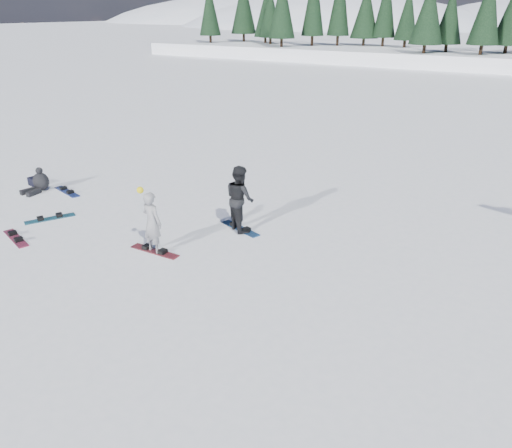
{
  "coord_description": "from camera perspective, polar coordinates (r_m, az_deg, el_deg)",
  "views": [
    {
      "loc": [
        8.08,
        -8.85,
        6.07
      ],
      "look_at": [
        2.04,
        0.89,
        1.1
      ],
      "focal_mm": 35.0,
      "sensor_mm": 36.0,
      "label": 1
    }
  ],
  "objects": [
    {
      "name": "snowboard_loose_b",
      "position": [
        15.87,
        -25.76,
        -1.47
      ],
      "size": [
        1.51,
        0.73,
        0.03
      ],
      "primitive_type": "cube",
      "rotation": [
        0.0,
        0.0,
        -0.31
      ],
      "color": "maroon",
      "rests_on": "ground"
    },
    {
      "name": "snowboard_woman",
      "position": [
        13.82,
        -11.5,
        -3.07
      ],
      "size": [
        1.51,
        0.32,
        0.03
      ],
      "primitive_type": "cube",
      "rotation": [
        0.0,
        0.0,
        0.03
      ],
      "color": "maroon",
      "rests_on": "ground"
    },
    {
      "name": "snowboard_loose_c",
      "position": [
        19.2,
        -20.79,
        3.47
      ],
      "size": [
        1.52,
        0.65,
        0.03
      ],
      "primitive_type": "cube",
      "rotation": [
        0.0,
        0.0,
        -0.25
      ],
      "color": "navy",
      "rests_on": "ground"
    },
    {
      "name": "snowboard_man",
      "position": [
        14.92,
        -1.81,
        -0.52
      ],
      "size": [
        1.52,
        0.71,
        0.03
      ],
      "primitive_type": "cube",
      "rotation": [
        0.0,
        0.0,
        -0.3
      ],
      "color": "navy",
      "rests_on": "ground"
    },
    {
      "name": "snowboarder_man",
      "position": [
        14.56,
        -1.85,
        2.95
      ],
      "size": [
        1.2,
        1.12,
        1.96
      ],
      "primitive_type": "imported",
      "rotation": [
        0.0,
        0.0,
        2.61
      ],
      "color": "black",
      "rests_on": "ground"
    },
    {
      "name": "snowboard_loose_a",
      "position": [
        16.91,
        -22.47,
        0.58
      ],
      "size": [
        0.94,
        1.46,
        0.03
      ],
      "primitive_type": "cube",
      "rotation": [
        0.0,
        0.0,
        1.09
      ],
      "color": "#155F78",
      "rests_on": "ground"
    },
    {
      "name": "ground",
      "position": [
        13.44,
        -9.45,
        -3.78
      ],
      "size": [
        420.0,
        420.0,
        0.0
      ],
      "primitive_type": "plane",
      "color": "white",
      "rests_on": "ground"
    },
    {
      "name": "alpine_backdrop",
      "position": [
        200.01,
        26.98,
        15.26
      ],
      "size": [
        412.5,
        227.0,
        53.2
      ],
      "color": "white",
      "rests_on": "ground"
    },
    {
      "name": "seated_rider",
      "position": [
        19.61,
        -23.49,
        4.43
      ],
      "size": [
        0.62,
        1.02,
        0.86
      ],
      "rotation": [
        0.0,
        0.0,
        0.01
      ],
      "color": "black",
      "rests_on": "ground"
    },
    {
      "name": "gear_bag",
      "position": [
        20.36,
        -23.99,
        4.45
      ],
      "size": [
        0.48,
        0.36,
        0.3
      ],
      "primitive_type": "cube",
      "rotation": [
        0.0,
        0.0,
        -0.13
      ],
      "color": "black",
      "rests_on": "ground"
    },
    {
      "name": "snowboarder_woman",
      "position": [
        13.47,
        -11.8,
        0.19
      ],
      "size": [
        0.67,
        0.48,
        1.86
      ],
      "rotation": [
        0.0,
        0.0,
        3.03
      ],
      "color": "gray",
      "rests_on": "ground"
    }
  ]
}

